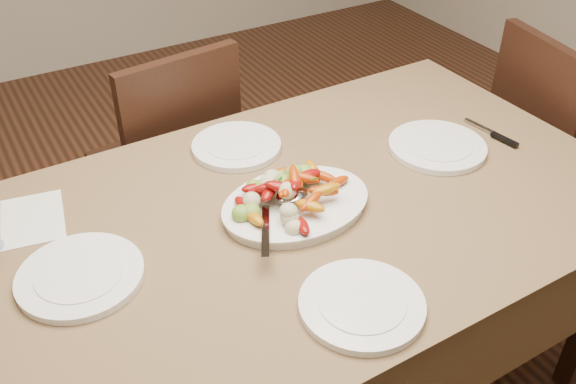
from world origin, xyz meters
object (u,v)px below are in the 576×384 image
at_px(chair_right, 563,156).
at_px(dining_table, 288,316).
at_px(serving_platter, 296,206).
at_px(plate_right, 437,147).
at_px(plate_left, 80,276).
at_px(chair_far, 163,162).
at_px(plate_far, 237,146).
at_px(plate_near, 362,305).

bearing_deg(chair_right, dining_table, 103.91).
relative_size(serving_platter, plate_right, 1.35).
xyz_separation_m(chair_right, plate_right, (-0.70, -0.06, 0.29)).
relative_size(plate_left, plate_right, 1.00).
bearing_deg(chair_right, serving_platter, 104.18).
xyz_separation_m(chair_far, plate_far, (0.08, -0.46, 0.29)).
height_order(plate_right, plate_far, same).
bearing_deg(plate_left, chair_right, 2.46).
bearing_deg(serving_platter, plate_near, -98.27).
relative_size(dining_table, chair_right, 1.94).
distance_m(plate_right, plate_far, 0.58).
xyz_separation_m(dining_table, plate_far, (0.02, 0.33, 0.39)).
xyz_separation_m(dining_table, plate_right, (0.52, 0.04, 0.39)).
height_order(chair_far, chair_right, same).
bearing_deg(dining_table, plate_left, 177.79).
relative_size(dining_table, plate_left, 6.56).
bearing_deg(plate_left, serving_platter, -2.57).
height_order(chair_right, serving_platter, chair_right).
height_order(dining_table, serving_platter, serving_platter).
bearing_deg(chair_right, chair_far, 70.80).
relative_size(chair_far, plate_left, 3.39).
bearing_deg(plate_right, chair_right, 4.61).
distance_m(chair_right, serving_platter, 1.24).
bearing_deg(serving_platter, plate_left, 177.43).
height_order(dining_table, plate_far, plate_far).
relative_size(chair_far, plate_right, 3.38).
bearing_deg(plate_left, plate_near, -38.19).
bearing_deg(plate_near, plate_far, 85.71).
bearing_deg(plate_right, dining_table, -175.80).
relative_size(plate_right, plate_far, 1.09).
height_order(plate_right, plate_near, same).
distance_m(chair_far, plate_far, 0.55).
relative_size(plate_far, plate_near, 0.96).
bearing_deg(dining_table, plate_near, -95.01).
height_order(chair_right, plate_left, chair_right).
distance_m(chair_far, plate_left, 0.95).
height_order(chair_far, plate_right, chair_far).
height_order(chair_far, plate_left, chair_far).
bearing_deg(chair_far, plate_left, 51.76).
distance_m(plate_left, plate_near, 0.62).
height_order(plate_left, plate_far, same).
bearing_deg(serving_platter, chair_right, 4.71).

